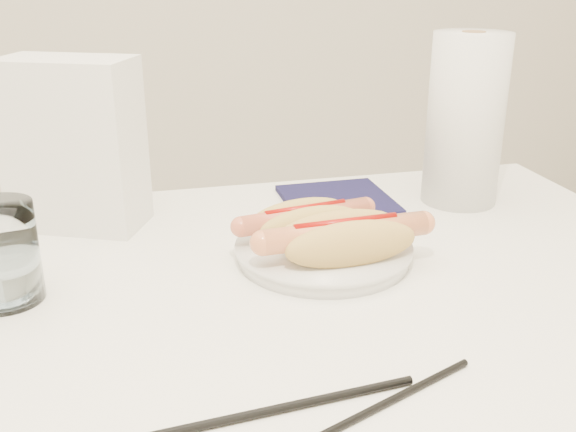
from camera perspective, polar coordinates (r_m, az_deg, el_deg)
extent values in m
cube|color=white|center=(0.73, -5.62, -9.20)|extent=(1.20, 0.80, 0.04)
cylinder|color=silver|center=(1.37, 16.25, -12.63)|extent=(0.04, 0.04, 0.71)
cylinder|color=white|center=(0.82, 3.07, -3.20)|extent=(0.22, 0.22, 0.02)
ellipsoid|color=#D4AF54|center=(0.82, 1.99, -0.78)|extent=(0.14, 0.06, 0.05)
ellipsoid|color=#D4AF54|center=(0.84, 1.06, -0.04)|extent=(0.14, 0.06, 0.05)
ellipsoid|color=#D4AF54|center=(0.83, 1.51, -1.10)|extent=(0.13, 0.07, 0.03)
cylinder|color=#CD6648|center=(0.83, 1.52, -0.03)|extent=(0.17, 0.05, 0.03)
cylinder|color=#990A05|center=(0.82, 1.53, 0.68)|extent=(0.11, 0.03, 0.01)
ellipsoid|color=#D5A953|center=(0.76, 5.50, -2.42)|extent=(0.16, 0.05, 0.05)
ellipsoid|color=#D5A953|center=(0.79, 4.48, -1.40)|extent=(0.16, 0.05, 0.05)
ellipsoid|color=#D5A953|center=(0.78, 4.95, -2.75)|extent=(0.15, 0.07, 0.03)
cylinder|color=#E07F4F|center=(0.77, 5.00, -1.43)|extent=(0.20, 0.04, 0.03)
cylinder|color=#990A05|center=(0.77, 5.03, -0.56)|extent=(0.13, 0.02, 0.01)
cylinder|color=silver|center=(0.77, -23.54, -2.97)|extent=(0.08, 0.08, 0.11)
cylinder|color=black|center=(0.56, -0.99, -16.32)|extent=(0.25, 0.03, 0.01)
cylinder|color=black|center=(0.57, 8.08, -15.82)|extent=(0.20, 0.09, 0.01)
cube|color=white|center=(0.94, -17.97, 5.87)|extent=(0.20, 0.16, 0.23)
cube|color=#121136|center=(1.01, 4.27, 1.39)|extent=(0.16, 0.16, 0.01)
cylinder|color=silver|center=(1.02, 15.02, 7.99)|extent=(0.11, 0.11, 0.25)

